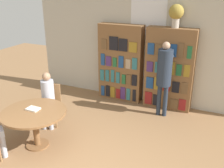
{
  "coord_description": "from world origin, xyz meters",
  "views": [
    {
      "loc": [
        1.94,
        -2.46,
        3.03
      ],
      "look_at": [
        -0.18,
        2.12,
        1.05
      ],
      "focal_mm": 42.0,
      "sensor_mm": 36.0,
      "label": 1
    }
  ],
  "objects_px": {
    "seated_reader_left": "(48,97)",
    "flower_vase": "(176,13)",
    "chair_left_side": "(51,102)",
    "bookshelf_left": "(121,63)",
    "librarian_standing": "(164,71)",
    "reading_table": "(34,117)",
    "bookshelf_right": "(169,70)"
  },
  "relations": [
    {
      "from": "seated_reader_left",
      "to": "flower_vase",
      "type": "bearing_deg",
      "value": -155.8
    },
    {
      "from": "chair_left_side",
      "to": "seated_reader_left",
      "type": "distance_m",
      "value": 0.28
    },
    {
      "from": "bookshelf_left",
      "to": "flower_vase",
      "type": "distance_m",
      "value": 1.9
    },
    {
      "from": "bookshelf_left",
      "to": "librarian_standing",
      "type": "distance_m",
      "value": 1.4
    },
    {
      "from": "reading_table",
      "to": "chair_left_side",
      "type": "relative_size",
      "value": 1.37
    },
    {
      "from": "bookshelf_right",
      "to": "librarian_standing",
      "type": "relative_size",
      "value": 1.13
    },
    {
      "from": "chair_left_side",
      "to": "seated_reader_left",
      "type": "bearing_deg",
      "value": 90.0
    },
    {
      "from": "bookshelf_right",
      "to": "librarian_standing",
      "type": "xyz_separation_m",
      "value": [
        -0.0,
        -0.5,
        0.11
      ]
    },
    {
      "from": "bookshelf_left",
      "to": "chair_left_side",
      "type": "xyz_separation_m",
      "value": [
        -0.9,
        -1.88,
        -0.51
      ]
    },
    {
      "from": "flower_vase",
      "to": "chair_left_side",
      "type": "xyz_separation_m",
      "value": [
        -2.25,
        -1.88,
        -1.85
      ]
    },
    {
      "from": "reading_table",
      "to": "chair_left_side",
      "type": "bearing_deg",
      "value": 108.86
    },
    {
      "from": "bookshelf_right",
      "to": "reading_table",
      "type": "relative_size",
      "value": 1.65
    },
    {
      "from": "bookshelf_left",
      "to": "bookshelf_right",
      "type": "xyz_separation_m",
      "value": [
        1.3,
        -0.0,
        -0.0
      ]
    },
    {
      "from": "flower_vase",
      "to": "reading_table",
      "type": "relative_size",
      "value": 0.43
    },
    {
      "from": "bookshelf_right",
      "to": "reading_table",
      "type": "distance_m",
      "value": 3.38
    },
    {
      "from": "chair_left_side",
      "to": "bookshelf_right",
      "type": "bearing_deg",
      "value": -158.43
    },
    {
      "from": "seated_reader_left",
      "to": "librarian_standing",
      "type": "xyz_separation_m",
      "value": [
        2.14,
        1.54,
        0.41
      ]
    },
    {
      "from": "flower_vase",
      "to": "bookshelf_left",
      "type": "bearing_deg",
      "value": -179.79
    },
    {
      "from": "bookshelf_left",
      "to": "bookshelf_right",
      "type": "distance_m",
      "value": 1.3
    },
    {
      "from": "bookshelf_left",
      "to": "chair_left_side",
      "type": "relative_size",
      "value": 2.26
    },
    {
      "from": "bookshelf_right",
      "to": "seated_reader_left",
      "type": "relative_size",
      "value": 1.63
    },
    {
      "from": "flower_vase",
      "to": "seated_reader_left",
      "type": "height_order",
      "value": "flower_vase"
    },
    {
      "from": "bookshelf_left",
      "to": "librarian_standing",
      "type": "height_order",
      "value": "bookshelf_left"
    },
    {
      "from": "bookshelf_right",
      "to": "chair_left_side",
      "type": "xyz_separation_m",
      "value": [
        -2.2,
        -1.87,
        -0.51
      ]
    },
    {
      "from": "bookshelf_left",
      "to": "chair_left_side",
      "type": "height_order",
      "value": "bookshelf_left"
    },
    {
      "from": "chair_left_side",
      "to": "flower_vase",
      "type": "bearing_deg",
      "value": -158.98
    },
    {
      "from": "flower_vase",
      "to": "seated_reader_left",
      "type": "relative_size",
      "value": 0.42
    },
    {
      "from": "bookshelf_left",
      "to": "chair_left_side",
      "type": "distance_m",
      "value": 2.14
    },
    {
      "from": "bookshelf_left",
      "to": "flower_vase",
      "type": "xyz_separation_m",
      "value": [
        1.35,
        0.0,
        1.34
      ]
    },
    {
      "from": "bookshelf_left",
      "to": "reading_table",
      "type": "height_order",
      "value": "bookshelf_left"
    },
    {
      "from": "bookshelf_left",
      "to": "chair_left_side",
      "type": "bearing_deg",
      "value": -115.69
    },
    {
      "from": "seated_reader_left",
      "to": "librarian_standing",
      "type": "height_order",
      "value": "librarian_standing"
    }
  ]
}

